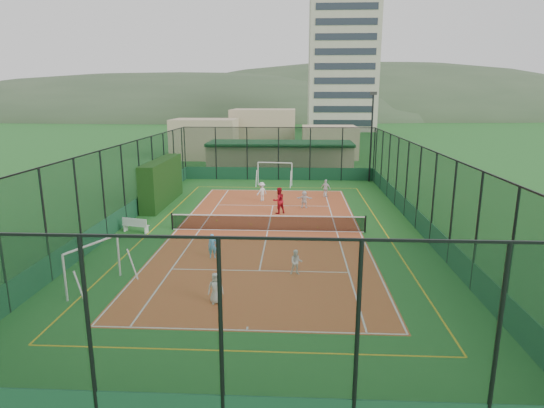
{
  "coord_description": "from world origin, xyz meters",
  "views": [
    {
      "loc": [
        1.6,
        -26.05,
        7.91
      ],
      "look_at": [
        0.16,
        1.94,
        1.2
      ],
      "focal_mm": 30.0,
      "sensor_mm": 36.0,
      "label": 1
    }
  ],
  "objects": [
    {
      "name": "coach",
      "position": [
        0.5,
        4.18,
        0.91
      ],
      "size": [
        1.11,
        1.05,
        1.81
      ],
      "primitive_type": "imported",
      "rotation": [
        0.0,
        0.0,
        3.7
      ],
      "color": "#B11220",
      "rests_on": "court_slab"
    },
    {
      "name": "white_bench",
      "position": [
        -7.8,
        -0.65,
        0.46
      ],
      "size": [
        1.69,
        0.84,
        0.92
      ],
      "primitive_type": null,
      "rotation": [
        0.0,
        0.0,
        -0.25
      ],
      "color": "white",
      "rests_on": "ground"
    },
    {
      "name": "tennis_net",
      "position": [
        0.0,
        0.0,
        0.53
      ],
      "size": [
        11.67,
        0.12,
        1.06
      ],
      "primitive_type": null,
      "color": "black",
      "rests_on": "ground"
    },
    {
      "name": "tennis_balls",
      "position": [
        -0.54,
        1.65,
        0.04
      ],
      "size": [
        6.54,
        1.49,
        0.07
      ],
      "color": "#CCE033",
      "rests_on": "court_slab"
    },
    {
      "name": "perimeter_fence",
      "position": [
        0.0,
        0.0,
        2.5
      ],
      "size": [
        18.12,
        34.12,
        5.0
      ],
      "primitive_type": null,
      "color": "black",
      "rests_on": "ground"
    },
    {
      "name": "futsal_goal_near",
      "position": [
        -6.78,
        -8.6,
        0.96
      ],
      "size": [
        3.08,
        1.94,
        1.92
      ],
      "primitive_type": null,
      "rotation": [
        0.0,
        0.0,
        1.18
      ],
      "color": "white",
      "rests_on": "ground"
    },
    {
      "name": "ground",
      "position": [
        0.0,
        0.0,
        0.0
      ],
      "size": [
        300.0,
        300.0,
        0.0
      ],
      "primitive_type": "plane",
      "color": "#226526",
      "rests_on": "ground"
    },
    {
      "name": "child_near_left",
      "position": [
        -1.42,
        -9.82,
        0.63
      ],
      "size": [
        0.67,
        0.49,
        1.24
      ],
      "primitive_type": "imported",
      "rotation": [
        0.0,
        0.0,
        0.17
      ],
      "color": "white",
      "rests_on": "court_slab"
    },
    {
      "name": "distant_hills",
      "position": [
        0.0,
        150.0,
        0.0
      ],
      "size": [
        200.0,
        60.0,
        24.0
      ],
      "primitive_type": null,
      "color": "#384C33",
      "rests_on": "ground"
    },
    {
      "name": "apartment_tower",
      "position": [
        12.0,
        82.0,
        15.0
      ],
      "size": [
        15.0,
        12.0,
        30.0
      ],
      "primitive_type": "cube",
      "color": "beige",
      "rests_on": "ground"
    },
    {
      "name": "futsal_goal_far",
      "position": [
        -0.22,
        14.26,
        1.02
      ],
      "size": [
        3.26,
        1.25,
        2.05
      ],
      "primitive_type": null,
      "rotation": [
        0.0,
        0.0,
        -0.11
      ],
      "color": "white",
      "rests_on": "ground"
    },
    {
      "name": "child_near_right",
      "position": [
        1.7,
        -6.74,
        0.59
      ],
      "size": [
        0.59,
        0.48,
        1.16
      ],
      "primitive_type": "imported",
      "rotation": [
        0.0,
        0.0,
        0.07
      ],
      "color": "white",
      "rests_on": "court_slab"
    },
    {
      "name": "child_far_left",
      "position": [
        -0.94,
        7.85,
        0.74
      ],
      "size": [
        1.05,
        1.05,
        1.46
      ],
      "primitive_type": "imported",
      "rotation": [
        0.0,
        0.0,
        3.93
      ],
      "color": "white",
      "rests_on": "court_slab"
    },
    {
      "name": "floodlight_ne",
      "position": [
        8.6,
        16.6,
        4.12
      ],
      "size": [
        0.6,
        0.26,
        8.25
      ],
      "primitive_type": null,
      "color": "black",
      "rests_on": "ground"
    },
    {
      "name": "child_near_mid",
      "position": [
        -2.46,
        -4.77,
        0.62
      ],
      "size": [
        0.49,
        0.36,
        1.21
      ],
      "primitive_type": "imported",
      "rotation": [
        0.0,
        0.0,
        0.18
      ],
      "color": "#53ACEB",
      "rests_on": "court_slab"
    },
    {
      "name": "child_far_back",
      "position": [
        2.28,
        5.89,
        0.64
      ],
      "size": [
        1.19,
        0.48,
        1.25
      ],
      "primitive_type": "imported",
      "rotation": [
        0.0,
        0.0,
        3.05
      ],
      "color": "white",
      "rests_on": "court_slab"
    },
    {
      "name": "court_slab",
      "position": [
        0.0,
        0.0,
        0.01
      ],
      "size": [
        11.17,
        23.97,
        0.01
      ],
      "primitive_type": "cube",
      "color": "#B84728",
      "rests_on": "ground"
    },
    {
      "name": "child_far_right",
      "position": [
        4.05,
        9.51,
        0.72
      ],
      "size": [
        0.89,
        0.72,
        1.41
      ],
      "primitive_type": "imported",
      "rotation": [
        0.0,
        0.0,
        2.61
      ],
      "color": "white",
      "rests_on": "court_slab"
    },
    {
      "name": "hedge_left",
      "position": [
        -8.3,
        6.72,
        1.65
      ],
      "size": [
        1.13,
        7.53,
        3.29
      ],
      "primitive_type": "cube",
      "color": "black",
      "rests_on": "ground"
    },
    {
      "name": "clubhouse",
      "position": [
        0.0,
        22.0,
        1.57
      ],
      "size": [
        15.2,
        7.2,
        3.15
      ],
      "primitive_type": null,
      "color": "tan",
      "rests_on": "ground"
    }
  ]
}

